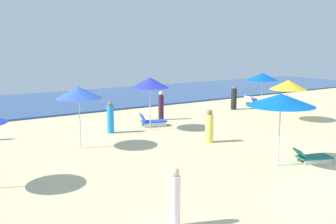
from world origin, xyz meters
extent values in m
cube|color=#274A8A|center=(0.00, 24.20, 0.06)|extent=(60.00, 11.60, 0.12)
cylinder|color=silver|center=(6.09, 9.64, 0.93)|extent=(0.05, 0.05, 1.86)
cone|color=gold|center=(6.09, 9.64, 2.13)|extent=(2.15, 2.15, 0.55)
cylinder|color=silver|center=(-1.88, 11.94, 1.12)|extent=(0.05, 0.05, 2.24)
cone|color=#2A34C9|center=(-1.88, 11.94, 2.51)|extent=(1.98, 1.98, 0.54)
cube|color=silver|center=(-1.28, 12.37, 0.12)|extent=(1.20, 0.33, 0.24)
cube|color=silver|center=(-1.15, 12.91, 0.12)|extent=(1.20, 0.33, 0.24)
cube|color=blue|center=(-1.21, 12.64, 0.27)|extent=(1.48, 0.95, 0.06)
cube|color=blue|center=(-1.83, 12.79, 0.50)|extent=(0.42, 0.67, 0.48)
cylinder|color=silver|center=(8.42, 13.86, 0.97)|extent=(0.05, 0.05, 1.93)
cone|color=blue|center=(8.42, 13.86, 2.19)|extent=(2.29, 2.29, 0.51)
cube|color=silver|center=(9.09, 14.91, 0.12)|extent=(1.22, 0.15, 0.24)
cube|color=silver|center=(9.04, 15.48, 0.12)|extent=(1.22, 0.15, 0.24)
cube|color=white|center=(9.07, 15.20, 0.27)|extent=(1.42, 0.80, 0.06)
cube|color=white|center=(8.44, 15.14, 0.47)|extent=(0.38, 0.67, 0.42)
cube|color=silver|center=(9.05, 14.22, 0.10)|extent=(1.05, 0.23, 0.20)
cube|color=silver|center=(9.15, 14.75, 0.10)|extent=(1.05, 0.23, 0.20)
cube|color=#3343AC|center=(9.10, 14.48, 0.23)|extent=(1.27, 0.84, 0.06)
cube|color=#3343AC|center=(8.57, 14.58, 0.41)|extent=(0.45, 0.65, 0.39)
cylinder|color=silver|center=(-1.05, 4.03, 1.14)|extent=(0.05, 0.05, 2.27)
cone|color=#085AB8|center=(-1.05, 4.03, 2.50)|extent=(2.48, 2.48, 0.45)
cube|color=silver|center=(0.36, 3.30, 0.09)|extent=(1.10, 0.46, 0.18)
cube|color=silver|center=(0.55, 3.80, 0.09)|extent=(1.10, 0.46, 0.18)
cube|color=#1C6F66|center=(0.46, 3.55, 0.21)|extent=(1.43, 1.06, 0.06)
cube|color=#1C6F66|center=(-0.10, 3.77, 0.37)|extent=(0.54, 0.69, 0.36)
cylinder|color=silver|center=(-6.28, 10.47, 1.10)|extent=(0.05, 0.05, 2.20)
cone|color=blue|center=(-6.28, 10.47, 2.45)|extent=(1.97, 1.97, 0.50)
cylinder|color=white|center=(-7.09, 2.03, 0.67)|extent=(0.36, 0.36, 1.34)
sphere|color=beige|center=(-7.09, 2.03, 1.44)|extent=(0.22, 0.22, 0.22)
cylinder|color=#F9E15F|center=(-0.94, 8.19, 0.65)|extent=(0.50, 0.50, 1.30)
sphere|color=#8B664C|center=(-0.94, 8.19, 1.41)|extent=(0.25, 0.25, 0.25)
cylinder|color=black|center=(6.25, 14.35, 0.70)|extent=(0.52, 0.52, 1.40)
sphere|color=#975D4B|center=(6.25, 14.35, 1.51)|extent=(0.24, 0.24, 0.24)
cylinder|color=#3A1C30|center=(0.10, 13.98, 0.74)|extent=(0.32, 0.32, 1.48)
sphere|color=beige|center=(0.10, 13.98, 1.59)|extent=(0.25, 0.25, 0.25)
cylinder|color=#248FDD|center=(-3.90, 12.47, 0.70)|extent=(0.49, 0.49, 1.41)
sphere|color=#946946|center=(-3.90, 12.47, 1.51)|extent=(0.22, 0.22, 0.22)
camera|label=1|loc=(-12.33, -5.60, 4.56)|focal=42.39mm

